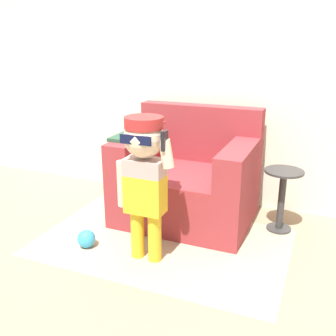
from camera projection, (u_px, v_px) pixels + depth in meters
ground_plane at (155, 223)px, 3.47m from camera, size 10.00×10.00×0.00m
wall_back at (186, 66)px, 3.71m from camera, size 10.00×0.05×2.60m
armchair at (188, 180)px, 3.48m from camera, size 1.16×0.89×0.97m
person_child at (144, 168)px, 2.70m from camera, size 0.43×0.33×1.06m
side_table at (282, 195)px, 3.25m from camera, size 0.32×0.32×0.53m
rug at (163, 242)px, 3.14m from camera, size 1.95×1.25×0.01m
toy_ball at (86, 239)px, 3.05m from camera, size 0.14×0.14×0.14m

